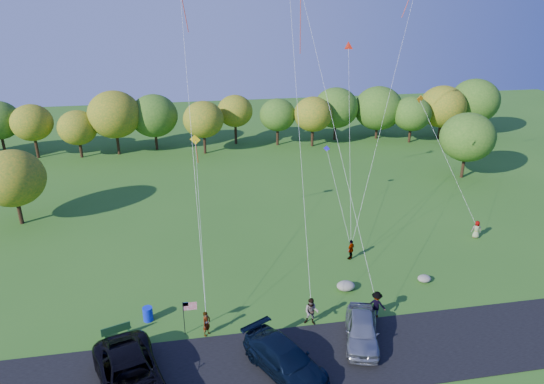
{
  "coord_description": "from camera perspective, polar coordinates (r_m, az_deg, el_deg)",
  "views": [
    {
      "loc": [
        -6.46,
        -25.31,
        19.47
      ],
      "look_at": [
        -0.88,
        6.0,
        6.43
      ],
      "focal_mm": 32.0,
      "sensor_mm": 36.0,
      "label": 1
    }
  ],
  "objects": [
    {
      "name": "ground",
      "position": [
        32.58,
        3.49,
        -14.45
      ],
      "size": [
        140.0,
        140.0,
        0.0
      ],
      "primitive_type": "plane",
      "color": "#2D601B",
      "rests_on": "ground"
    },
    {
      "name": "asphalt_lane",
      "position": [
        29.56,
        5.38,
        -18.94
      ],
      "size": [
        44.0,
        6.0,
        0.06
      ],
      "primitive_type": "cube",
      "color": "black",
      "rests_on": "ground"
    },
    {
      "name": "treeline",
      "position": [
        63.74,
        -3.83,
        8.88
      ],
      "size": [
        76.82,
        27.98,
        8.27
      ],
      "color": "#361F13",
      "rests_on": "ground"
    },
    {
      "name": "minivan_dark",
      "position": [
        27.97,
        -16.31,
        -20.14
      ],
      "size": [
        4.89,
        7.38,
        1.88
      ],
      "primitive_type": "imported",
      "rotation": [
        0.0,
        0.0,
        0.28
      ],
      "color": "black",
      "rests_on": "asphalt_lane"
    },
    {
      "name": "minivan_navy",
      "position": [
        28.09,
        1.56,
        -19.1
      ],
      "size": [
        4.79,
        6.21,
        1.68
      ],
      "primitive_type": "imported",
      "rotation": [
        0.0,
        0.0,
        0.49
      ],
      "color": "black",
      "rests_on": "asphalt_lane"
    },
    {
      "name": "minivan_silver",
      "position": [
        30.54,
        10.53,
        -15.66
      ],
      "size": [
        3.25,
        5.14,
        1.63
      ],
      "primitive_type": "imported",
      "rotation": [
        0.0,
        0.0,
        -0.3
      ],
      "color": "#91949A",
      "rests_on": "asphalt_lane"
    },
    {
      "name": "flyer_a",
      "position": [
        30.88,
        -7.71,
        -15.08
      ],
      "size": [
        0.7,
        0.71,
        1.65
      ],
      "primitive_type": "imported",
      "rotation": [
        0.0,
        0.0,
        0.83
      ],
      "color": "#4C4C59",
      "rests_on": "ground"
    },
    {
      "name": "flyer_b",
      "position": [
        31.5,
        4.66,
        -13.85
      ],
      "size": [
        1.1,
        0.99,
        1.86
      ],
      "primitive_type": "imported",
      "rotation": [
        0.0,
        0.0,
        -0.38
      ],
      "color": "#4C4C59",
      "rests_on": "ground"
    },
    {
      "name": "flyer_c",
      "position": [
        32.72,
        12.17,
        -12.82
      ],
      "size": [
        1.38,
        1.19,
        1.85
      ],
      "primitive_type": "imported",
      "rotation": [
        0.0,
        0.0,
        2.62
      ],
      "color": "#4C4C59",
      "rests_on": "ground"
    },
    {
      "name": "flyer_d",
      "position": [
        38.86,
        9.27,
        -6.69
      ],
      "size": [
        0.98,
        0.97,
        1.66
      ],
      "primitive_type": "imported",
      "rotation": [
        0.0,
        0.0,
        3.92
      ],
      "color": "#4C4C59",
      "rests_on": "ground"
    },
    {
      "name": "flyer_e",
      "position": [
        45.11,
        22.92,
        -4.08
      ],
      "size": [
        0.88,
        0.71,
        1.56
      ],
      "primitive_type": "imported",
      "rotation": [
        0.0,
        0.0,
        2.82
      ],
      "color": "#4C4C59",
      "rests_on": "ground"
    },
    {
      "name": "park_bench",
      "position": [
        32.01,
        -17.84,
        -15.28
      ],
      "size": [
        1.68,
        0.82,
        0.96
      ],
      "rotation": [
        0.0,
        0.0,
        0.33
      ],
      "color": "#14391E",
      "rests_on": "ground"
    },
    {
      "name": "trash_barrel",
      "position": [
        32.95,
        -14.4,
        -13.73
      ],
      "size": [
        0.63,
        0.63,
        0.94
      ],
      "primitive_type": "cylinder",
      "color": "#0E25DA",
      "rests_on": "ground"
    },
    {
      "name": "flag_assembly",
      "position": [
        30.6,
        -9.92,
        -13.54
      ],
      "size": [
        0.86,
        0.56,
        2.32
      ],
      "color": "black",
      "rests_on": "ground"
    },
    {
      "name": "boulder_near",
      "position": [
        35.28,
        8.68,
        -10.86
      ],
      "size": [
        1.31,
        1.03,
        0.65
      ],
      "primitive_type": "ellipsoid",
      "color": "#9C9A88",
      "rests_on": "ground"
    },
    {
      "name": "boulder_far",
      "position": [
        37.5,
        17.47,
        -9.69
      ],
      "size": [
        0.97,
        0.81,
        0.51
      ],
      "primitive_type": "ellipsoid",
      "color": "gray",
      "rests_on": "ground"
    }
  ]
}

